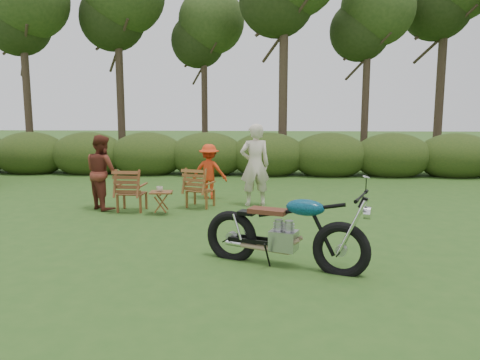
# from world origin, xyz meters

# --- Properties ---
(ground) EXTENTS (80.00, 80.00, 0.00)m
(ground) POSITION_xyz_m (0.00, 0.00, 0.00)
(ground) COLOR #2B511B
(ground) RESTS_ON ground
(tree_line) EXTENTS (22.52, 11.62, 8.14)m
(tree_line) POSITION_xyz_m (0.50, 9.74, 3.81)
(tree_line) COLOR #37281E
(tree_line) RESTS_ON ground
(motorcycle) EXTENTS (2.37, 1.58, 1.27)m
(motorcycle) POSITION_xyz_m (0.23, -0.02, 0.00)
(motorcycle) COLOR #0B6C94
(motorcycle) RESTS_ON ground
(lawn_chair_right) EXTENTS (0.75, 0.75, 0.87)m
(lawn_chair_right) POSITION_xyz_m (-1.47, 3.80, 0.00)
(lawn_chair_right) COLOR brown
(lawn_chair_right) RESTS_ON ground
(lawn_chair_left) EXTENTS (0.64, 0.64, 0.90)m
(lawn_chair_left) POSITION_xyz_m (-2.86, 3.31, 0.00)
(lawn_chair_left) COLOR brown
(lawn_chair_left) RESTS_ON ground
(side_table) EXTENTS (0.49, 0.42, 0.48)m
(side_table) POSITION_xyz_m (-2.17, 3.01, 0.24)
(side_table) COLOR brown
(side_table) RESTS_ON ground
(cup) EXTENTS (0.17, 0.17, 0.11)m
(cup) POSITION_xyz_m (-2.19, 3.01, 0.53)
(cup) COLOR #C0B79E
(cup) RESTS_ON side_table
(adult_a) EXTENTS (0.75, 0.58, 1.83)m
(adult_a) POSITION_xyz_m (-0.28, 4.03, 0.00)
(adult_a) COLOR beige
(adult_a) RESTS_ON ground
(adult_b) EXTENTS (0.98, 0.98, 1.60)m
(adult_b) POSITION_xyz_m (-3.54, 3.48, 0.00)
(adult_b) COLOR maroon
(adult_b) RESTS_ON ground
(child) EXTENTS (0.89, 0.56, 1.31)m
(child) POSITION_xyz_m (-1.40, 4.78, 0.00)
(child) COLOR red
(child) RESTS_ON ground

